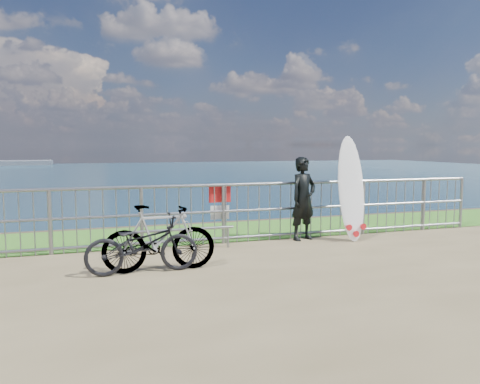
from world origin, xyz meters
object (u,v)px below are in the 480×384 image
object	(u,v)px
bicycle_near	(142,244)
bicycle_far	(159,238)
surfboard	(351,192)
surfer	(303,199)

from	to	relation	value
bicycle_near	bicycle_far	bearing A→B (deg)	-83.61
surfboard	bicycle_far	world-z (taller)	surfboard
surfer	bicycle_near	distance (m)	3.57
surfer	surfboard	xyz separation A→B (m)	(0.87, -0.30, 0.13)
surfer	bicycle_far	world-z (taller)	surfer
surfer	surfboard	size ratio (longest dim) A/B	0.79
bicycle_far	surfboard	bearing A→B (deg)	-71.99
surfboard	bicycle_near	world-z (taller)	surfboard
bicycle_near	bicycle_far	size ratio (longest dim) A/B	0.98
surfer	surfboard	bearing A→B (deg)	-37.96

